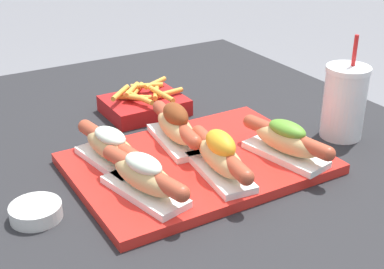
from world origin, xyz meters
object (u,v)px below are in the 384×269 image
(hot_dog_1, at_px, (220,156))
(fries_basket, at_px, (144,104))
(hot_dog_0, at_px, (144,176))
(drink_cup, at_px, (344,102))
(hot_dog_4, at_px, (176,126))
(serving_tray, at_px, (198,163))
(hot_dog_2, at_px, (286,140))
(sauce_bowl, at_px, (36,211))
(hot_dog_3, at_px, (111,147))

(hot_dog_1, bearing_deg, fries_basket, 85.68)
(hot_dog_0, relative_size, drink_cup, 0.95)
(hot_dog_4, relative_size, drink_cup, 0.97)
(hot_dog_4, xyz_separation_m, drink_cup, (0.32, -0.11, 0.02))
(fries_basket, bearing_deg, serving_tray, -95.93)
(hot_dog_2, bearing_deg, drink_cup, 12.87)
(hot_dog_2, distance_m, hot_dog_4, 0.20)
(hot_dog_2, xyz_separation_m, hot_dog_4, (-0.14, 0.15, 0.00))
(hot_dog_1, height_order, drink_cup, drink_cup)
(serving_tray, height_order, sauce_bowl, sauce_bowl)
(serving_tray, bearing_deg, sauce_bowl, -178.21)
(hot_dog_0, distance_m, hot_dog_1, 0.14)
(hot_dog_0, relative_size, hot_dog_4, 0.98)
(hot_dog_0, relative_size, hot_dog_3, 0.99)
(hot_dog_1, xyz_separation_m, hot_dog_4, (-0.01, 0.14, -0.00))
(serving_tray, bearing_deg, hot_dog_3, 156.34)
(serving_tray, xyz_separation_m, hot_dog_4, (-0.00, 0.07, 0.04))
(hot_dog_0, xyz_separation_m, hot_dog_2, (0.27, -0.01, 0.00))
(sauce_bowl, bearing_deg, drink_cup, -2.29)
(hot_dog_3, xyz_separation_m, sauce_bowl, (-0.15, -0.07, -0.04))
(serving_tray, relative_size, sauce_bowl, 5.50)
(fries_basket, bearing_deg, hot_dog_1, -94.32)
(hot_dog_1, bearing_deg, serving_tray, 92.30)
(hot_dog_3, height_order, drink_cup, drink_cup)
(serving_tray, bearing_deg, hot_dog_1, -87.70)
(hot_dog_0, relative_size, hot_dog_2, 0.99)
(hot_dog_1, relative_size, fries_basket, 1.16)
(serving_tray, distance_m, sauce_bowl, 0.29)
(hot_dog_4, bearing_deg, hot_dog_2, -46.52)
(hot_dog_4, distance_m, drink_cup, 0.34)
(hot_dog_1, relative_size, hot_dog_4, 1.00)
(hot_dog_2, bearing_deg, hot_dog_0, 176.89)
(hot_dog_4, bearing_deg, drink_cup, -18.70)
(hot_dog_0, height_order, sauce_bowl, hot_dog_0)
(hot_dog_4, bearing_deg, hot_dog_3, -174.30)
(fries_basket, bearing_deg, hot_dog_0, -115.98)
(sauce_bowl, bearing_deg, hot_dog_1, -11.10)
(hot_dog_1, height_order, hot_dog_2, hot_dog_1)
(hot_dog_2, bearing_deg, fries_basket, 107.45)
(hot_dog_3, distance_m, fries_basket, 0.27)
(fries_basket, bearing_deg, hot_dog_4, -98.96)
(hot_dog_4, relative_size, sauce_bowl, 2.51)
(serving_tray, xyz_separation_m, drink_cup, (0.32, -0.03, 0.06))
(serving_tray, bearing_deg, hot_dog_4, 92.29)
(sauce_bowl, bearing_deg, serving_tray, 1.79)
(hot_dog_3, height_order, hot_dog_4, hot_dog_4)
(hot_dog_2, relative_size, fries_basket, 1.15)
(sauce_bowl, bearing_deg, hot_dog_0, -17.45)
(serving_tray, relative_size, hot_dog_3, 2.20)
(hot_dog_3, height_order, fries_basket, hot_dog_3)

